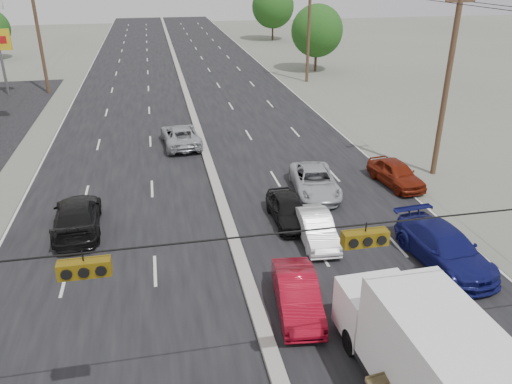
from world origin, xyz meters
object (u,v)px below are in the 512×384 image
(oncoming_far, at_px, (181,136))
(queue_car_e, at_px, (396,173))
(utility_pole_right_c, at_px, (309,29))
(box_truck, at_px, (424,356))
(queue_car_b, at_px, (316,229))
(utility_pole_right_b, at_px, (447,85))
(tree_right_mid, at_px, (317,31))
(red_sedan, at_px, (297,295))
(tree_right_far, at_px, (273,7))
(utility_pole_left_c, at_px, (39,36))
(queue_car_a, at_px, (289,210))
(queue_car_c, at_px, (315,182))
(queue_car_d, at_px, (445,248))
(oncoming_near, at_px, (77,217))

(oncoming_far, bearing_deg, queue_car_e, 136.92)
(utility_pole_right_c, xyz_separation_m, box_truck, (-9.00, -40.01, -3.44))
(queue_car_b, bearing_deg, oncoming_far, 113.05)
(utility_pole_right_b, height_order, tree_right_mid, utility_pole_right_b)
(red_sedan, relative_size, queue_car_e, 1.00)
(tree_right_far, distance_m, queue_car_e, 56.63)
(utility_pole_left_c, relative_size, queue_car_a, 2.62)
(utility_pole_right_b, bearing_deg, queue_car_e, -159.22)
(utility_pole_left_c, bearing_deg, queue_car_b, -62.72)
(queue_car_a, bearing_deg, utility_pole_right_b, 22.24)
(tree_right_far, relative_size, red_sedan, 2.07)
(box_truck, distance_m, queue_car_e, 15.22)
(utility_pole_right_b, bearing_deg, oncoming_far, 150.84)
(utility_pole_right_b, bearing_deg, queue_car_a, -157.13)
(queue_car_c, bearing_deg, utility_pole_left_c, 131.01)
(tree_right_mid, xyz_separation_m, queue_car_e, (-5.40, -31.10, -3.66))
(red_sedan, distance_m, queue_car_c, 9.85)
(utility_pole_right_b, height_order, oncoming_far, utility_pole_right_b)
(red_sedan, height_order, queue_car_a, queue_car_a)
(queue_car_d, bearing_deg, queue_car_a, 132.55)
(tree_right_far, relative_size, box_truck, 1.26)
(queue_car_c, bearing_deg, tree_right_far, 86.30)
(tree_right_mid, relative_size, queue_car_a, 1.87)
(queue_car_d, xyz_separation_m, queue_car_e, (1.67, 7.70, -0.06))
(utility_pole_right_b, xyz_separation_m, queue_car_c, (-7.54, -1.27, -4.45))
(utility_pole_right_b, distance_m, red_sedan, 15.89)
(tree_right_far, distance_m, red_sedan, 67.21)
(tree_right_mid, height_order, box_truck, tree_right_mid)
(queue_car_e, bearing_deg, tree_right_mid, 72.55)
(queue_car_a, distance_m, oncoming_far, 12.57)
(utility_pole_right_c, bearing_deg, red_sedan, -107.38)
(utility_pole_right_b, xyz_separation_m, queue_car_b, (-9.00, -6.03, -4.49))
(utility_pole_left_c, xyz_separation_m, utility_pole_right_c, (25.00, 0.00, 0.00))
(tree_right_far, xyz_separation_m, red_sedan, (-14.60, -65.46, -4.31))
(tree_right_mid, bearing_deg, tree_right_far, 87.71)
(box_truck, xyz_separation_m, queue_car_d, (4.43, 6.21, -0.93))
(utility_pole_left_c, bearing_deg, oncoming_near, -78.29)
(utility_pole_right_c, relative_size, tree_right_far, 1.23)
(utility_pole_right_c, xyz_separation_m, tree_right_far, (3.50, 30.00, -0.15))
(box_truck, xyz_separation_m, oncoming_near, (-10.20, 12.04, -0.96))
(queue_car_c, relative_size, queue_car_e, 1.20)
(tree_right_mid, height_order, red_sedan, tree_right_mid)
(queue_car_b, height_order, oncoming_far, oncoming_far)
(utility_pole_left_c, height_order, utility_pole_right_c, same)
(box_truck, bearing_deg, utility_pole_right_b, 57.15)
(tree_right_far, bearing_deg, utility_pole_right_b, -93.64)
(box_truck, bearing_deg, oncoming_far, 100.24)
(queue_car_b, xyz_separation_m, queue_car_d, (4.43, -2.77, 0.12))
(queue_car_d, bearing_deg, utility_pole_left_c, 116.16)
(tree_right_mid, xyz_separation_m, oncoming_near, (-21.70, -32.98, -3.62))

